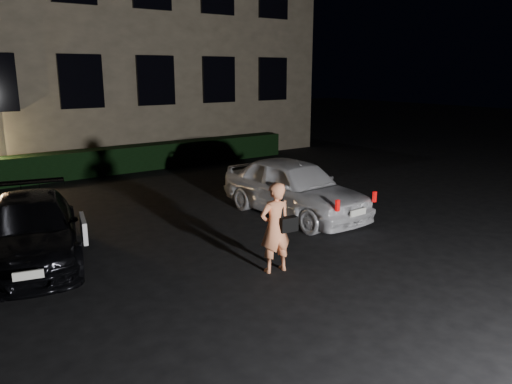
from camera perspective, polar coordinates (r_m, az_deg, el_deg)
ground at (r=8.27m, az=6.10°, el=-10.26°), size 80.00×80.00×0.00m
hedge at (r=17.10m, az=-18.23°, el=3.20°), size 15.00×0.70×0.85m
sedan at (r=9.84m, az=-24.35°, el=-3.92°), size 2.48×4.21×1.14m
hatch at (r=11.73m, az=4.37°, el=0.55°), size 1.72×4.04×1.36m
man at (r=8.40m, az=2.25°, el=-4.06°), size 0.65×0.45×1.56m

